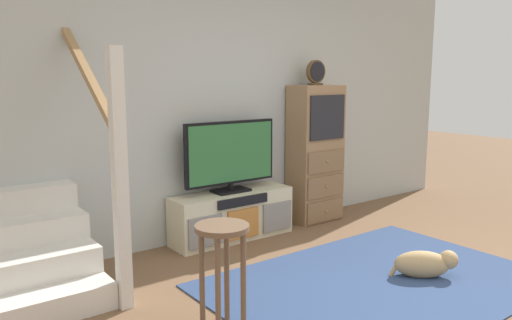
# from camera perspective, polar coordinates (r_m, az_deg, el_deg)

# --- Properties ---
(ground_plane) EXTENTS (20.00, 20.00, 0.00)m
(ground_plane) POSITION_cam_1_polar(r_m,az_deg,el_deg) (3.85, 20.92, -15.80)
(ground_plane) COLOR brown
(back_wall) EXTENTS (6.40, 0.12, 2.70)m
(back_wall) POSITION_cam_1_polar(r_m,az_deg,el_deg) (5.21, -1.70, 6.72)
(back_wall) COLOR #B2B7B2
(back_wall) RESTS_ON ground_plane
(area_rug) EXTENTS (2.60, 1.80, 0.01)m
(area_rug) POSITION_cam_1_polar(r_m,az_deg,el_deg) (4.16, 13.75, -13.37)
(area_rug) COLOR navy
(area_rug) RESTS_ON ground_plane
(media_console) EXTENTS (1.27, 0.38, 0.48)m
(media_console) POSITION_cam_1_polar(r_m,az_deg,el_deg) (5.01, -2.69, -6.33)
(media_console) COLOR beige
(media_console) RESTS_ON ground_plane
(television) EXTENTS (1.01, 0.22, 0.70)m
(television) POSITION_cam_1_polar(r_m,az_deg,el_deg) (4.90, -2.90, 0.62)
(television) COLOR black
(television) RESTS_ON media_console
(side_cabinet) EXTENTS (0.58, 0.38, 1.51)m
(side_cabinet) POSITION_cam_1_polar(r_m,az_deg,el_deg) (5.60, 6.78, 0.69)
(side_cabinet) COLOR #93704C
(side_cabinet) RESTS_ON ground_plane
(desk_clock) EXTENTS (0.24, 0.08, 0.27)m
(desk_clock) POSITION_cam_1_polar(r_m,az_deg,el_deg) (5.50, 6.82, 9.83)
(desk_clock) COLOR #4C3823
(desk_clock) RESTS_ON side_cabinet
(staircase) EXTENTS (1.00, 1.36, 2.20)m
(staircase) POSITION_cam_1_polar(r_m,az_deg,el_deg) (4.26, -25.14, -8.28)
(staircase) COLOR silver
(staircase) RESTS_ON ground_plane
(bar_stool_near) EXTENTS (0.34, 0.34, 0.70)m
(bar_stool_near) POSITION_cam_1_polar(r_m,az_deg,el_deg) (3.17, -3.86, -10.46)
(bar_stool_near) COLOR brown
(bar_stool_near) RESTS_ON ground_plane
(dog) EXTENTS (0.47, 0.44, 0.23)m
(dog) POSITION_cam_1_polar(r_m,az_deg,el_deg) (4.33, 18.69, -11.10)
(dog) COLOR tan
(dog) RESTS_ON ground_plane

